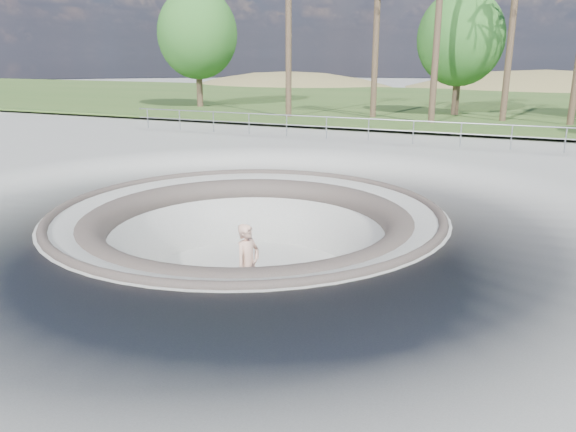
# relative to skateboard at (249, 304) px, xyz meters

# --- Properties ---
(ground) EXTENTS (180.00, 180.00, 0.00)m
(ground) POSITION_rel_skateboard_xyz_m (-0.82, 1.62, 1.83)
(ground) COLOR #ABABA6
(ground) RESTS_ON ground
(skate_bowl) EXTENTS (14.00, 14.00, 4.10)m
(skate_bowl) POSITION_rel_skateboard_xyz_m (-0.82, 1.62, 0.01)
(skate_bowl) COLOR #ABABA6
(skate_bowl) RESTS_ON ground
(grass_strip) EXTENTS (180.00, 36.00, 0.12)m
(grass_strip) POSITION_rel_skateboard_xyz_m (-0.82, 35.62, 2.05)
(grass_strip) COLOR #365622
(grass_strip) RESTS_ON ground
(distant_hills) EXTENTS (103.20, 45.00, 28.60)m
(distant_hills) POSITION_rel_skateboard_xyz_m (2.96, 58.79, -5.18)
(distant_hills) COLOR olive
(distant_hills) RESTS_ON ground
(safety_railing) EXTENTS (25.00, 0.06, 1.03)m
(safety_railing) POSITION_rel_skateboard_xyz_m (-0.82, 13.62, 2.53)
(safety_railing) COLOR #92969A
(safety_railing) RESTS_ON ground
(skateboard) EXTENTS (0.81, 0.30, 0.08)m
(skateboard) POSITION_rel_skateboard_xyz_m (0.00, 0.00, 0.00)
(skateboard) COLOR olive
(skateboard) RESTS_ON ground
(skater) EXTENTS (0.64, 0.82, 1.99)m
(skater) POSITION_rel_skateboard_xyz_m (0.00, 0.00, 1.01)
(skater) COLOR #DCA88E
(skater) RESTS_ON skateboard
(bushy_tree_left) EXTENTS (5.71, 5.19, 8.24)m
(bushy_tree_left) POSITION_rel_skateboard_xyz_m (-16.26, 24.48, 7.12)
(bushy_tree_left) COLOR brown
(bushy_tree_left) RESTS_ON ground
(bushy_tree_mid) EXTENTS (5.22, 4.75, 7.53)m
(bushy_tree_mid) POSITION_rel_skateboard_xyz_m (1.43, 25.84, 6.67)
(bushy_tree_mid) COLOR brown
(bushy_tree_mid) RESTS_ON ground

